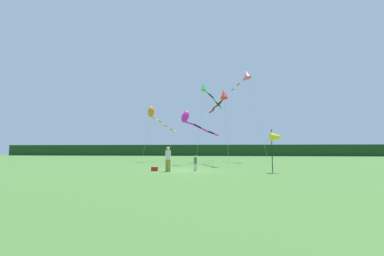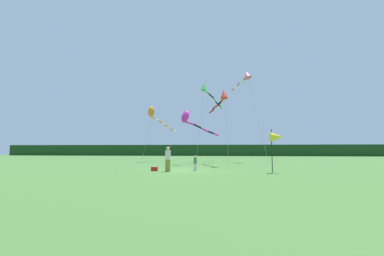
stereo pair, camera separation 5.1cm
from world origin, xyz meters
The scene contains 11 objects.
ground_plane centered at (0.00, 0.00, 0.00)m, with size 120.00×120.00×0.00m, color #477533.
distant_treeline centered at (0.00, 45.00, 1.39)m, with size 108.00×3.42×2.78m, color #193D19.
person_adult centered at (-1.02, -1.21, 1.02)m, with size 0.40×0.40×1.83m.
person_child centered at (0.93, -0.23, 0.65)m, with size 0.26×0.26×1.16m.
cooler_box centered at (-2.12, -0.83, 0.15)m, with size 0.48×0.32×0.31m, color red.
banner_flag_pole centered at (6.87, -1.25, 2.50)m, with size 0.90×0.70×3.08m.
kite_magenta centered at (-0.54, 7.84, 4.97)m, with size 5.87×6.54×6.00m.
kite_red centered at (3.07, 6.05, 6.94)m, with size 2.15×6.34×7.73m.
kite_green centered at (1.18, 15.09, 9.74)m, with size 3.36×8.47×10.80m.
kite_orange centered at (-6.10, 13.76, 6.40)m, with size 3.28×7.41×7.50m.
kite_rainbow centered at (6.47, 14.58, 11.62)m, with size 3.99×6.61×12.37m.
Camera 2 is at (2.85, -19.87, 1.65)m, focal length 23.69 mm.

